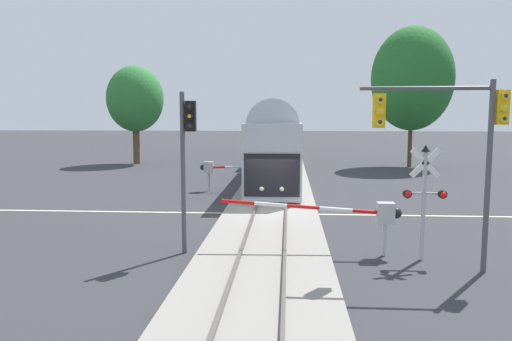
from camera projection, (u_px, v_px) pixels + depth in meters
ground_plane at (271, 214)px, 23.38m from camera, size 220.00×220.00×0.00m
road_centre_stripe at (271, 214)px, 23.38m from camera, size 44.00×0.20×0.01m
railway_track at (271, 212)px, 23.37m from camera, size 4.40×80.00×0.32m
commuter_train at (279, 136)px, 42.01m from camera, size 3.04×38.70×5.16m
crossing_gate_near at (364, 213)px, 16.39m from camera, size 6.05×0.40×1.86m
crossing_signal_mast at (424, 190)px, 15.73m from camera, size 1.36×0.44×3.75m
crossing_gate_far at (219, 168)px, 30.04m from camera, size 5.71×0.40×1.80m
traffic_signal_near_right at (454, 129)px, 14.32m from camera, size 4.23×0.38×5.71m
traffic_signal_median at (187, 146)px, 16.36m from camera, size 0.53×0.38×5.44m
oak_far_right at (412, 79)px, 42.85m from camera, size 7.04×7.04×12.22m
pine_left_background at (135, 99)px, 45.85m from camera, size 5.24×5.24×9.12m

